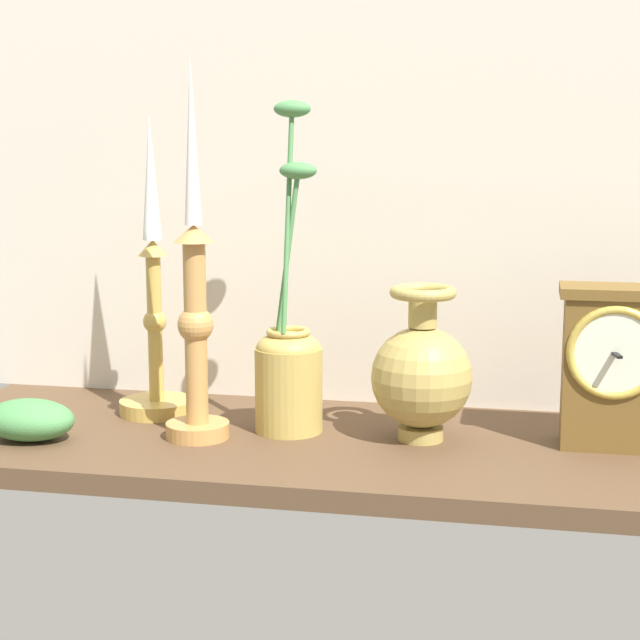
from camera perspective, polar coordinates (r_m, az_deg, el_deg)
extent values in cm
cube|color=brown|center=(120.07, 0.56, -7.19)|extent=(100.00, 36.00, 2.40)
cube|color=beige|center=(133.02, 2.13, 9.21)|extent=(120.00, 2.00, 65.00)
cube|color=brown|center=(119.10, 16.05, -2.84)|extent=(10.84, 6.44, 17.21)
cube|color=brown|center=(117.49, 16.27, 1.55)|extent=(12.14, 7.21, 1.20)
torus|color=gold|center=(114.98, 16.25, -1.83)|extent=(10.50, 0.95, 10.50)
cylinder|color=silver|center=(114.89, 16.26, -1.84)|extent=(8.78, 0.40, 8.78)
cube|color=black|center=(114.59, 16.27, -1.86)|extent=(1.23, 3.39, 0.30)
cylinder|color=tan|center=(131.76, -9.13, -4.82)|extent=(9.52, 9.52, 1.80)
cylinder|color=tan|center=(129.59, -9.25, -0.48)|extent=(1.85, 1.85, 18.45)
sphere|color=tan|center=(129.43, -9.26, -0.08)|extent=(2.96, 2.96, 2.96)
cone|color=tan|center=(128.18, -9.38, 4.02)|extent=(3.71, 3.71, 2.00)
cone|color=white|center=(127.62, -9.49, 7.86)|extent=(2.35, 2.35, 15.18)
cylinder|color=tan|center=(120.53, -6.88, -6.15)|extent=(7.45, 7.45, 1.80)
cylinder|color=tan|center=(117.90, -6.99, -0.78)|extent=(2.61, 2.61, 21.16)
sphere|color=tan|center=(117.71, -7.00, -0.27)|extent=(4.18, 4.18, 4.18)
cone|color=tan|center=(116.34, -7.11, 4.84)|extent=(4.77, 4.77, 2.00)
cone|color=white|center=(115.91, -7.22, 9.92)|extent=(1.95, 1.95, 18.63)
cylinder|color=tan|center=(119.41, 5.67, -6.33)|extent=(5.28, 5.28, 1.60)
sphere|color=tan|center=(117.74, 5.72, -3.21)|extent=(11.73, 11.73, 11.73)
cylinder|color=tan|center=(116.22, 5.79, 0.57)|extent=(3.28, 3.28, 4.02)
torus|color=tan|center=(115.91, 5.80, 1.55)|extent=(7.65, 7.65, 1.38)
cylinder|color=tan|center=(121.37, -1.77, -3.93)|extent=(8.08, 8.08, 10.15)
ellipsoid|color=tan|center=(120.27, -1.78, -1.58)|extent=(7.68, 7.68, 3.84)
torus|color=tan|center=(119.90, -1.79, -0.68)|extent=(5.24, 5.24, 0.80)
cylinder|color=#4A854A|center=(118.54, -1.81, 3.81)|extent=(3.01, 0.97, 18.83)
ellipsoid|color=#4A854A|center=(117.83, -1.24, 8.39)|extent=(4.40, 2.80, 2.00)
cylinder|color=#4A854A|center=(118.23, -1.82, 5.51)|extent=(0.66, 5.35, 25.61)
ellipsoid|color=#4A854A|center=(120.27, -1.57, 11.77)|extent=(4.40, 2.80, 2.00)
ellipsoid|color=#488749|center=(123.07, -16.02, -5.41)|extent=(10.86, 7.60, 4.81)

